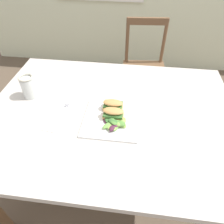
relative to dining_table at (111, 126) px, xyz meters
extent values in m
plane|color=brown|center=(0.10, -0.05, -0.63)|extent=(7.93, 7.93, 0.00)
cube|color=#BCB7AD|center=(0.00, 0.00, 0.10)|extent=(1.33, 1.00, 0.03)
cube|color=brown|center=(-0.59, 0.43, -0.27)|extent=(0.07, 0.07, 0.71)
cube|color=brown|center=(0.59, 0.43, -0.27)|extent=(0.07, 0.07, 0.71)
cylinder|color=brown|center=(0.04, 0.73, -0.41)|extent=(0.03, 0.03, 0.43)
cylinder|color=brown|center=(0.38, 0.76, -0.41)|extent=(0.03, 0.03, 0.43)
cylinder|color=brown|center=(0.01, 1.07, -0.41)|extent=(0.03, 0.03, 0.43)
cylinder|color=brown|center=(0.35, 1.10, -0.41)|extent=(0.03, 0.03, 0.43)
cube|color=brown|center=(0.20, 0.92, -0.19)|extent=(0.43, 0.43, 0.02)
cylinder|color=brown|center=(0.01, 1.08, 0.03)|extent=(0.03, 0.03, 0.42)
cylinder|color=brown|center=(0.35, 1.11, 0.03)|extent=(0.03, 0.03, 0.42)
cube|color=brown|center=(0.18, 1.09, 0.21)|extent=(0.36, 0.06, 0.06)
cube|color=white|center=(0.01, -0.07, 0.12)|extent=(0.27, 0.27, 0.01)
cube|color=tan|center=(0.02, -0.06, 0.13)|extent=(0.10, 0.06, 0.02)
cube|color=#3D7033|center=(0.02, -0.05, 0.15)|extent=(0.10, 0.06, 0.01)
ellipsoid|color=tan|center=(0.02, -0.06, 0.16)|extent=(0.10, 0.06, 0.02)
cube|color=tan|center=(0.01, 0.01, 0.13)|extent=(0.10, 0.06, 0.02)
cube|color=#3D7033|center=(0.01, 0.01, 0.15)|extent=(0.10, 0.06, 0.01)
ellipsoid|color=tan|center=(0.01, 0.01, 0.16)|extent=(0.10, 0.06, 0.02)
ellipsoid|color=#4C2338|center=(-0.01, -0.08, 0.12)|extent=(0.05, 0.07, 0.01)
ellipsoid|color=#6B9E47|center=(0.04, -0.10, 0.14)|extent=(0.05, 0.03, 0.01)
ellipsoid|color=#84A84C|center=(0.07, -0.10, 0.13)|extent=(0.06, 0.06, 0.01)
ellipsoid|color=#6B9E47|center=(0.04, -0.13, 0.13)|extent=(0.05, 0.05, 0.01)
ellipsoid|color=#84A84C|center=(0.07, -0.09, 0.13)|extent=(0.04, 0.06, 0.02)
ellipsoid|color=#602D47|center=(0.04, -0.11, 0.14)|extent=(0.04, 0.04, 0.01)
ellipsoid|color=#3D7033|center=(0.00, -0.08, 0.13)|extent=(0.05, 0.07, 0.01)
ellipsoid|color=#518438|center=(0.03, -0.11, 0.14)|extent=(0.05, 0.06, 0.01)
ellipsoid|color=#84A84C|center=(0.06, -0.11, 0.14)|extent=(0.05, 0.05, 0.02)
ellipsoid|color=#4C2338|center=(0.03, -0.14, 0.13)|extent=(0.03, 0.04, 0.02)
ellipsoid|color=#6B9E47|center=(0.00, -0.13, 0.13)|extent=(0.05, 0.06, 0.01)
ellipsoid|color=#84A84C|center=(0.01, -0.09, 0.13)|extent=(0.07, 0.07, 0.01)
ellipsoid|color=#3D7033|center=(0.03, -0.10, 0.14)|extent=(0.07, 0.06, 0.02)
ellipsoid|color=#518438|center=(0.06, -0.11, 0.14)|extent=(0.06, 0.04, 0.02)
ellipsoid|color=#84A84C|center=(0.02, -0.13, 0.13)|extent=(0.06, 0.06, 0.01)
cube|color=white|center=(-0.25, -0.07, 0.11)|extent=(0.15, 0.24, 0.00)
cube|color=silver|center=(-0.25, -0.09, 0.12)|extent=(0.03, 0.14, 0.00)
cube|color=silver|center=(-0.24, 0.00, 0.12)|extent=(0.03, 0.05, 0.00)
cube|color=#38383D|center=(-0.23, 0.01, 0.12)|extent=(0.01, 0.03, 0.00)
cube|color=#38383D|center=(-0.24, 0.01, 0.12)|extent=(0.01, 0.03, 0.00)
cube|color=#38383D|center=(-0.25, 0.01, 0.12)|extent=(0.01, 0.03, 0.00)
cylinder|color=#995623|center=(-0.47, 0.07, 0.16)|extent=(0.07, 0.07, 0.10)
cylinder|color=silver|center=(-0.47, 0.07, 0.17)|extent=(0.08, 0.08, 0.12)
torus|color=#B7B29E|center=(-0.47, 0.07, 0.24)|extent=(0.08, 0.08, 0.01)
camera|label=1|loc=(0.11, -0.81, 0.85)|focal=33.53mm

